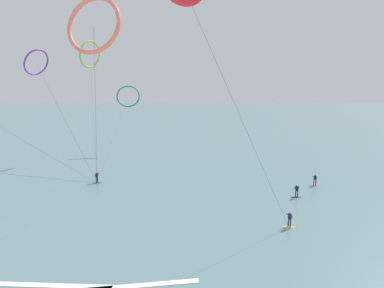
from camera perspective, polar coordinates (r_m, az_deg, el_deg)
The scene contains 10 objects.
sea_water at distance 117.70m, azimuth -0.44°, elevation 4.20°, with size 400.00×200.00×0.08m, color slate.
surfer_magenta at distance 47.93m, azimuth 21.53°, elevation -6.24°, with size 1.40×0.73×1.70m.
surfer_cobalt at distance 47.83m, azimuth -16.98°, elevation -5.97°, with size 1.40×0.69×1.70m.
surfer_amber at distance 34.04m, azimuth 17.38°, elevation -13.17°, with size 1.40×0.69×1.70m.
surfer_charcoal at distance 42.46m, azimuth 18.57°, elevation -8.27°, with size 1.40×0.73×1.70m.
kite_lime at distance 64.47m, azimuth -18.14°, elevation 15.25°, with size 7.09×20.34×22.25m.
kite_coral at distance 29.39m, azimuth -17.54°, elevation 19.97°, with size 8.14×17.55×21.84m.
kite_violet at distance 65.41m, azimuth -26.55°, elevation 13.18°, with size 16.67×18.20×20.47m.
kite_teal at distance 66.90m, azimuth -11.58°, elevation 8.53°, with size 5.02×23.30×13.88m.
wave_crest_far at distance 28.07m, azimuth -29.27°, elevation -21.54°, with size 14.06×0.50×0.12m, color white.
Camera 1 is at (-0.34, -12.41, 14.63)m, focal length 29.21 mm.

